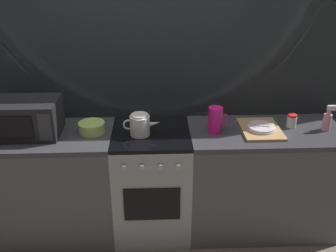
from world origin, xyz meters
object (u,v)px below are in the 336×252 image
object	(u,v)px
mixing_bowl	(92,127)
dish_pile	(261,128)
stove_unit	(152,182)
spice_jar	(292,121)
spray_bottle	(327,121)
microwave	(28,118)
kettle	(140,125)
pitcher	(216,120)

from	to	relation	value
mixing_bowl	dish_pile	xyz separation A→B (m)	(1.30, -0.03, -0.02)
stove_unit	spice_jar	bearing A→B (deg)	2.85
dish_pile	spray_bottle	distance (m)	0.51
microwave	mixing_bowl	xyz separation A→B (m)	(0.46, 0.02, -0.10)
spice_jar	kettle	bearing A→B (deg)	-175.72
microwave	spice_jar	world-z (taller)	microwave
kettle	dish_pile	xyz separation A→B (m)	(0.93, 0.03, -0.06)
mixing_bowl	stove_unit	bearing A→B (deg)	-2.81
mixing_bowl	spray_bottle	xyz separation A→B (m)	(1.81, -0.04, 0.04)
dish_pile	spray_bottle	bearing A→B (deg)	-0.75
stove_unit	spice_jar	world-z (taller)	spice_jar
stove_unit	mixing_bowl	xyz separation A→B (m)	(-0.45, 0.02, 0.49)
mixing_bowl	spray_bottle	size ratio (longest dim) A/B	0.99
mixing_bowl	pitcher	bearing A→B (deg)	-1.99
spice_jar	stove_unit	bearing A→B (deg)	-177.15
dish_pile	kettle	bearing A→B (deg)	-178.31
stove_unit	pitcher	xyz separation A→B (m)	(0.49, -0.01, 0.55)
mixing_bowl	spice_jar	xyz separation A→B (m)	(1.56, 0.03, 0.01)
dish_pile	spray_bottle	world-z (taller)	spray_bottle
kettle	stove_unit	bearing A→B (deg)	22.91
pitcher	spice_jar	size ratio (longest dim) A/B	1.90
pitcher	dish_pile	bearing A→B (deg)	0.68
spice_jar	microwave	bearing A→B (deg)	-178.57
microwave	dish_pile	distance (m)	1.76
mixing_bowl	dish_pile	world-z (taller)	mixing_bowl
pitcher	spray_bottle	bearing A→B (deg)	-0.16
mixing_bowl	spray_bottle	distance (m)	1.81
kettle	mixing_bowl	xyz separation A→B (m)	(-0.37, 0.06, -0.04)
microwave	kettle	size ratio (longest dim) A/B	1.62
kettle	dish_pile	world-z (taller)	kettle
kettle	pitcher	world-z (taller)	pitcher
pitcher	mixing_bowl	bearing A→B (deg)	178.01
pitcher	spice_jar	distance (m)	0.62
mixing_bowl	pitcher	xyz separation A→B (m)	(0.94, -0.03, 0.06)
spice_jar	spray_bottle	distance (m)	0.26
stove_unit	pitcher	bearing A→B (deg)	-1.24
mixing_bowl	pitcher	size ratio (longest dim) A/B	1.00
microwave	kettle	world-z (taller)	microwave
stove_unit	dish_pile	distance (m)	0.97
stove_unit	microwave	size ratio (longest dim) A/B	1.96
kettle	dish_pile	distance (m)	0.93
kettle	spice_jar	xyz separation A→B (m)	(1.19, 0.09, -0.03)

